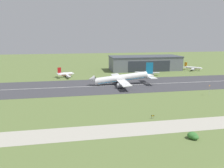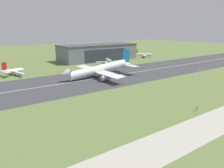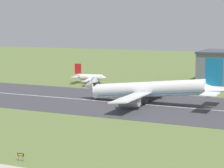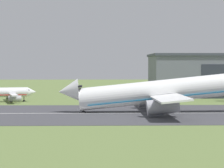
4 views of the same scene
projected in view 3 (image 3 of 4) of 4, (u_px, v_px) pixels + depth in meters
ground_plane at (77, 148)px, 101.74m from camera, size 748.77×748.77×0.00m
runway_strip at (158, 106)px, 154.17m from camera, size 508.77×52.32×0.06m
runway_centreline at (158, 106)px, 154.16m from camera, size 457.89×0.70×0.01m
airplane_landing at (149, 90)px, 157.20m from camera, size 54.43×50.81×17.36m
airplane_parked_east at (90, 78)px, 211.74m from camera, size 17.34×24.48×9.63m
runway_sign at (21, 155)px, 91.51m from camera, size 1.61×0.13×1.69m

